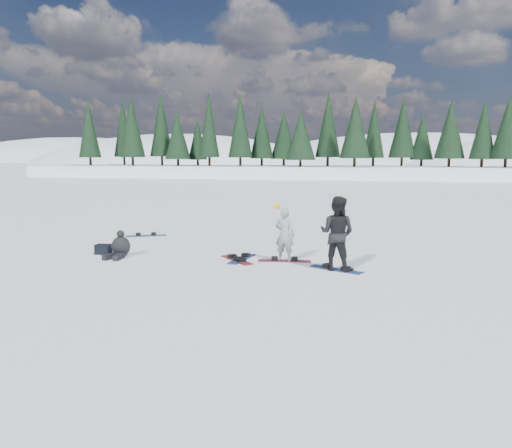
{
  "coord_description": "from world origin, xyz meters",
  "views": [
    {
      "loc": [
        1.83,
        -13.74,
        3.0
      ],
      "look_at": [
        -1.16,
        -0.32,
        1.1
      ],
      "focal_mm": 35.0,
      "sensor_mm": 36.0,
      "label": 1
    }
  ],
  "objects_px": {
    "snowboarder_man": "(337,233)",
    "seated_rider": "(120,247)",
    "gear_bag": "(103,249)",
    "snowboard_loose_b": "(237,260)",
    "snowboard_loose_a": "(242,259)",
    "snowboard_loose_c": "(146,236)",
    "snowboarder_woman": "(285,234)"
  },
  "relations": [
    {
      "from": "snowboard_loose_b",
      "to": "snowboard_loose_c",
      "type": "relative_size",
      "value": 1.0
    },
    {
      "from": "snowboarder_man",
      "to": "seated_rider",
      "type": "height_order",
      "value": "snowboarder_man"
    },
    {
      "from": "snowboard_loose_b",
      "to": "snowboarder_woman",
      "type": "bearing_deg",
      "value": 54.54
    },
    {
      "from": "snowboarder_woman",
      "to": "snowboard_loose_c",
      "type": "height_order",
      "value": "snowboarder_woman"
    },
    {
      "from": "snowboarder_woman",
      "to": "snowboard_loose_c",
      "type": "distance_m",
      "value": 6.7
    },
    {
      "from": "snowboarder_man",
      "to": "snowboard_loose_b",
      "type": "distance_m",
      "value": 3.07
    },
    {
      "from": "snowboard_loose_a",
      "to": "snowboard_loose_c",
      "type": "distance_m",
      "value": 5.61
    },
    {
      "from": "seated_rider",
      "to": "snowboard_loose_a",
      "type": "bearing_deg",
      "value": 10.01
    },
    {
      "from": "snowboarder_woman",
      "to": "snowboard_loose_b",
      "type": "bearing_deg",
      "value": 16.19
    },
    {
      "from": "snowboarder_woman",
      "to": "gear_bag",
      "type": "bearing_deg",
      "value": 10.37
    },
    {
      "from": "seated_rider",
      "to": "snowboard_loose_a",
      "type": "distance_m",
      "value": 3.67
    },
    {
      "from": "snowboard_loose_b",
      "to": "snowboard_loose_a",
      "type": "bearing_deg",
      "value": 105.66
    },
    {
      "from": "seated_rider",
      "to": "snowboard_loose_b",
      "type": "xyz_separation_m",
      "value": [
        3.52,
        0.23,
        -0.29
      ]
    },
    {
      "from": "seated_rider",
      "to": "snowboard_loose_a",
      "type": "xyz_separation_m",
      "value": [
        3.63,
        0.41,
        -0.29
      ]
    },
    {
      "from": "gear_bag",
      "to": "snowboard_loose_b",
      "type": "height_order",
      "value": "gear_bag"
    },
    {
      "from": "snowboarder_man",
      "to": "snowboard_loose_b",
      "type": "height_order",
      "value": "snowboarder_man"
    },
    {
      "from": "snowboarder_man",
      "to": "snowboard_loose_c",
      "type": "distance_m",
      "value": 8.39
    },
    {
      "from": "snowboard_loose_a",
      "to": "snowboard_loose_c",
      "type": "height_order",
      "value": "same"
    },
    {
      "from": "snowboarder_woman",
      "to": "snowboard_loose_a",
      "type": "height_order",
      "value": "snowboarder_woman"
    },
    {
      "from": "snowboard_loose_c",
      "to": "snowboarder_man",
      "type": "bearing_deg",
      "value": -53.29
    },
    {
      "from": "snowboarder_woman",
      "to": "seated_rider",
      "type": "height_order",
      "value": "snowboarder_woman"
    },
    {
      "from": "snowboarder_man",
      "to": "snowboard_loose_a",
      "type": "xyz_separation_m",
      "value": [
        -2.75,
        0.75,
        -0.96
      ]
    },
    {
      "from": "snowboarder_man",
      "to": "snowboarder_woman",
      "type": "bearing_deg",
      "value": -9.13
    },
    {
      "from": "gear_bag",
      "to": "snowboard_loose_c",
      "type": "height_order",
      "value": "gear_bag"
    },
    {
      "from": "gear_bag",
      "to": "snowboard_loose_c",
      "type": "relative_size",
      "value": 0.3
    },
    {
      "from": "gear_bag",
      "to": "snowboard_loose_b",
      "type": "distance_m",
      "value": 4.22
    },
    {
      "from": "snowboard_loose_c",
      "to": "snowboard_loose_a",
      "type": "bearing_deg",
      "value": -60.28
    },
    {
      "from": "snowboarder_woman",
      "to": "gear_bag",
      "type": "xyz_separation_m",
      "value": [
        -5.58,
        -0.15,
        -0.64
      ]
    },
    {
      "from": "snowboarder_man",
      "to": "snowboard_loose_c",
      "type": "bearing_deg",
      "value": -11.9
    },
    {
      "from": "seated_rider",
      "to": "snowboard_loose_b",
      "type": "distance_m",
      "value": 3.54
    },
    {
      "from": "snowboarder_man",
      "to": "snowboard_loose_a",
      "type": "bearing_deg",
      "value": 1.94
    },
    {
      "from": "gear_bag",
      "to": "snowboard_loose_b",
      "type": "xyz_separation_m",
      "value": [
        4.22,
        -0.03,
        -0.14
      ]
    }
  ]
}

